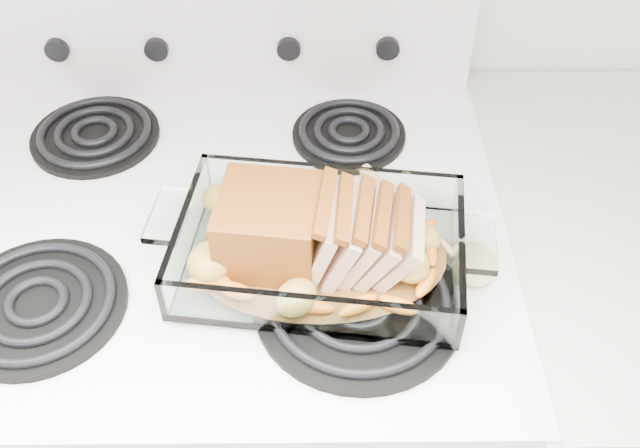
{
  "coord_description": "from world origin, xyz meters",
  "views": [
    {
      "loc": [
        0.14,
        0.97,
        1.61
      ],
      "look_at": [
        0.14,
        1.58,
        0.99
      ],
      "focal_mm": 40.0,
      "sensor_mm": 36.0,
      "label": 1
    }
  ],
  "objects_px": {
    "counter_right": "(605,393)",
    "pork_roast": "(300,233)",
    "baking_dish": "(320,253)",
    "electric_range": "(240,390)"
  },
  "relations": [
    {
      "from": "counter_right",
      "to": "pork_roast",
      "type": "bearing_deg",
      "value": -169.68
    },
    {
      "from": "pork_roast",
      "to": "baking_dish",
      "type": "bearing_deg",
      "value": -4.83
    },
    {
      "from": "electric_range",
      "to": "counter_right",
      "type": "height_order",
      "value": "electric_range"
    },
    {
      "from": "electric_range",
      "to": "pork_roast",
      "type": "bearing_deg",
      "value": -39.62
    },
    {
      "from": "electric_range",
      "to": "counter_right",
      "type": "distance_m",
      "value": 0.67
    },
    {
      "from": "electric_range",
      "to": "baking_dish",
      "type": "xyz_separation_m",
      "value": [
        0.14,
        -0.1,
        0.48
      ]
    },
    {
      "from": "electric_range",
      "to": "counter_right",
      "type": "xyz_separation_m",
      "value": [
        0.66,
        -0.0,
        -0.02
      ]
    },
    {
      "from": "electric_range",
      "to": "baking_dish",
      "type": "height_order",
      "value": "electric_range"
    },
    {
      "from": "electric_range",
      "to": "pork_roast",
      "type": "height_order",
      "value": "electric_range"
    },
    {
      "from": "baking_dish",
      "to": "electric_range",
      "type": "bearing_deg",
      "value": 152.75
    }
  ]
}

